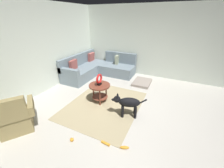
{
  "coord_description": "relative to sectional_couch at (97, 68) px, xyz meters",
  "views": [
    {
      "loc": [
        -2.7,
        -0.89,
        2.27
      ],
      "look_at": [
        0.45,
        0.6,
        0.55
      ],
      "focal_mm": 22.1,
      "sensor_mm": 36.0,
      "label": 1
    }
  ],
  "objects": [
    {
      "name": "dog_toy_bone",
      "position": [
        -2.95,
        -2.35,
        -0.26
      ],
      "size": [
        0.12,
        0.19,
        0.06
      ],
      "primitive_type": "ellipsoid",
      "rotation": [
        0.0,
        0.0,
        1.96
      ],
      "color": "orange",
      "rests_on": "ground_plane"
    },
    {
      "name": "side_table",
      "position": [
        -1.72,
        -1.11,
        0.12
      ],
      "size": [
        0.6,
        0.6,
        0.54
      ],
      "color": "brown",
      "rests_on": "ground_plane"
    },
    {
      "name": "ground_plane",
      "position": [
        -1.99,
        -2.01,
        -0.34
      ],
      "size": [
        6.0,
        6.0,
        0.1
      ],
      "primitive_type": "cube",
      "color": "#B7B2A8"
    },
    {
      "name": "torus_sculpture",
      "position": [
        -1.72,
        -1.11,
        0.42
      ],
      "size": [
        0.28,
        0.08,
        0.33
      ],
      "color": "black",
      "rests_on": "side_table"
    },
    {
      "name": "armchair",
      "position": [
        -3.5,
        -0.05,
        0.03
      ],
      "size": [
        1.0,
        0.95,
        0.88
      ],
      "rotation": [
        0.0,
        0.0,
        -0.62
      ],
      "color": "olive",
      "rests_on": "ground_plane"
    },
    {
      "name": "dog_bed_mat",
      "position": [
        -0.01,
        -1.93,
        -0.25
      ],
      "size": [
        0.8,
        0.6,
        0.09
      ],
      "primitive_type": "cube",
      "color": "gray",
      "rests_on": "ground_plane"
    },
    {
      "name": "area_rug",
      "position": [
        -1.84,
        -1.31,
        -0.29
      ],
      "size": [
        2.3,
        1.9,
        0.01
      ],
      "primitive_type": "cube",
      "color": "tan",
      "rests_on": "ground_plane"
    },
    {
      "name": "dog_toy_rope",
      "position": [
        -3.02,
        -1.97,
        -0.27
      ],
      "size": [
        0.07,
        0.19,
        0.05
      ],
      "primitive_type": "cylinder",
      "rotation": [
        0.0,
        1.57,
        1.47
      ],
      "color": "orange",
      "rests_on": "ground_plane"
    },
    {
      "name": "wall_right",
      "position": [
        0.95,
        -2.01,
        1.06
      ],
      "size": [
        0.12,
        6.0,
        2.7
      ],
      "primitive_type": "cube",
      "color": "silver",
      "rests_on": "ground_plane"
    },
    {
      "name": "sectional_couch",
      "position": [
        0.0,
        0.0,
        0.0
      ],
      "size": [
        2.2,
        2.25,
        0.88
      ],
      "color": "slate",
      "rests_on": "ground_plane"
    },
    {
      "name": "wall_back",
      "position": [
        -1.99,
        0.93,
        1.06
      ],
      "size": [
        6.0,
        0.12,
        2.7
      ],
      "primitive_type": "cube",
      "color": "silver",
      "rests_on": "ground_plane"
    },
    {
      "name": "dog_toy_ball",
      "position": [
        -3.24,
        -1.32,
        -0.25
      ],
      "size": [
        0.08,
        0.08,
        0.08
      ],
      "primitive_type": "sphere",
      "color": "orange",
      "rests_on": "ground_plane"
    },
    {
      "name": "dog",
      "position": [
        -2.01,
        -2.05,
        0.09
      ],
      "size": [
        0.38,
        0.82,
        0.63
      ],
      "rotation": [
        0.0,
        0.0,
        0.34
      ],
      "color": "black",
      "rests_on": "ground_plane"
    }
  ]
}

